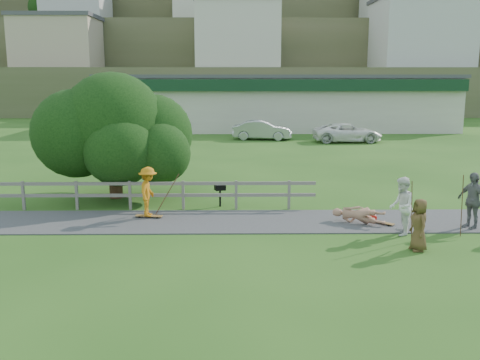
{
  "coord_description": "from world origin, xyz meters",
  "views": [
    {
      "loc": [
        -0.11,
        -16.37,
        4.96
      ],
      "look_at": [
        0.13,
        2.0,
        1.38
      ],
      "focal_mm": 40.0,
      "sensor_mm": 36.0,
      "label": 1
    }
  ],
  "objects_px": {
    "skater_fallen": "(358,215)",
    "spectator_a": "(401,206)",
    "spectator_b": "(472,201)",
    "car_silver": "(262,130)",
    "bbq": "(220,196)",
    "car_white": "(347,133)",
    "tree": "(114,148)",
    "spectator_c": "(419,225)",
    "skater_rider": "(148,194)"
  },
  "relations": [
    {
      "from": "skater_rider",
      "to": "skater_fallen",
      "type": "relative_size",
      "value": 0.99
    },
    {
      "from": "skater_fallen",
      "to": "spectator_c",
      "type": "bearing_deg",
      "value": -128.54
    },
    {
      "from": "skater_fallen",
      "to": "spectator_b",
      "type": "height_order",
      "value": "spectator_b"
    },
    {
      "from": "skater_fallen",
      "to": "car_silver",
      "type": "height_order",
      "value": "car_silver"
    },
    {
      "from": "car_white",
      "to": "bbq",
      "type": "distance_m",
      "value": 22.38
    },
    {
      "from": "skater_fallen",
      "to": "tree",
      "type": "height_order",
      "value": "tree"
    },
    {
      "from": "spectator_b",
      "to": "bbq",
      "type": "distance_m",
      "value": 8.95
    },
    {
      "from": "spectator_a",
      "to": "car_silver",
      "type": "relative_size",
      "value": 0.4
    },
    {
      "from": "skater_rider",
      "to": "bbq",
      "type": "xyz_separation_m",
      "value": [
        2.48,
        1.77,
        -0.45
      ]
    },
    {
      "from": "tree",
      "to": "skater_fallen",
      "type": "bearing_deg",
      "value": -24.74
    },
    {
      "from": "skater_fallen",
      "to": "car_silver",
      "type": "distance_m",
      "value": 24.81
    },
    {
      "from": "spectator_b",
      "to": "car_white",
      "type": "bearing_deg",
      "value": 151.32
    },
    {
      "from": "car_white",
      "to": "bbq",
      "type": "relative_size",
      "value": 6.1
    },
    {
      "from": "spectator_a",
      "to": "skater_rider",
      "type": "bearing_deg",
      "value": -90.56
    },
    {
      "from": "spectator_a",
      "to": "spectator_b",
      "type": "xyz_separation_m",
      "value": [
        2.53,
        0.64,
        0.02
      ]
    },
    {
      "from": "skater_rider",
      "to": "spectator_b",
      "type": "height_order",
      "value": "spectator_b"
    },
    {
      "from": "skater_rider",
      "to": "spectator_c",
      "type": "bearing_deg",
      "value": -110.34
    },
    {
      "from": "car_silver",
      "to": "spectator_a",
      "type": "bearing_deg",
      "value": -166.08
    },
    {
      "from": "skater_fallen",
      "to": "spectator_b",
      "type": "relative_size",
      "value": 0.94
    },
    {
      "from": "spectator_c",
      "to": "bbq",
      "type": "height_order",
      "value": "spectator_c"
    },
    {
      "from": "skater_rider",
      "to": "car_white",
      "type": "xyz_separation_m",
      "value": [
        11.7,
        22.16,
        -0.15
      ]
    },
    {
      "from": "spectator_a",
      "to": "spectator_c",
      "type": "distance_m",
      "value": 1.58
    },
    {
      "from": "skater_rider",
      "to": "spectator_c",
      "type": "distance_m",
      "value": 9.08
    },
    {
      "from": "spectator_a",
      "to": "bbq",
      "type": "relative_size",
      "value": 2.18
    },
    {
      "from": "car_silver",
      "to": "bbq",
      "type": "relative_size",
      "value": 5.44
    },
    {
      "from": "bbq",
      "to": "car_silver",
      "type": "bearing_deg",
      "value": 65.18
    },
    {
      "from": "car_silver",
      "to": "bbq",
      "type": "height_order",
      "value": "car_silver"
    },
    {
      "from": "spectator_a",
      "to": "car_white",
      "type": "relative_size",
      "value": 0.36
    },
    {
      "from": "bbq",
      "to": "skater_rider",
      "type": "bearing_deg",
      "value": -162.09
    },
    {
      "from": "bbq",
      "to": "spectator_b",
      "type": "bearing_deg",
      "value": -38.42
    },
    {
      "from": "spectator_a",
      "to": "spectator_b",
      "type": "bearing_deg",
      "value": 117.53
    },
    {
      "from": "car_white",
      "to": "tree",
      "type": "distance_m",
      "value": 23.23
    },
    {
      "from": "skater_rider",
      "to": "spectator_b",
      "type": "distance_m",
      "value": 10.92
    },
    {
      "from": "skater_fallen",
      "to": "spectator_c",
      "type": "height_order",
      "value": "spectator_c"
    },
    {
      "from": "skater_rider",
      "to": "bbq",
      "type": "bearing_deg",
      "value": -51.35
    },
    {
      "from": "skater_fallen",
      "to": "spectator_a",
      "type": "xyz_separation_m",
      "value": [
        1.06,
        -1.21,
        0.6
      ]
    },
    {
      "from": "spectator_b",
      "to": "spectator_a",
      "type": "bearing_deg",
      "value": -102.35
    },
    {
      "from": "spectator_b",
      "to": "skater_fallen",
      "type": "bearing_deg",
      "value": -125.51
    },
    {
      "from": "tree",
      "to": "spectator_a",
      "type": "bearing_deg",
      "value": -27.99
    },
    {
      "from": "spectator_a",
      "to": "tree",
      "type": "height_order",
      "value": "tree"
    },
    {
      "from": "skater_rider",
      "to": "skater_fallen",
      "type": "distance_m",
      "value": 7.31
    },
    {
      "from": "spectator_b",
      "to": "tree",
      "type": "bearing_deg",
      "value": -137.11
    },
    {
      "from": "spectator_b",
      "to": "car_white",
      "type": "relative_size",
      "value": 0.36
    },
    {
      "from": "car_silver",
      "to": "car_white",
      "type": "distance_m",
      "value": 6.64
    },
    {
      "from": "spectator_a",
      "to": "car_white",
      "type": "height_order",
      "value": "spectator_a"
    },
    {
      "from": "tree",
      "to": "bbq",
      "type": "height_order",
      "value": "tree"
    },
    {
      "from": "skater_fallen",
      "to": "spectator_a",
      "type": "bearing_deg",
      "value": -108.68
    },
    {
      "from": "car_silver",
      "to": "skater_fallen",
      "type": "bearing_deg",
      "value": -168.19
    },
    {
      "from": "spectator_b",
      "to": "car_silver",
      "type": "xyz_separation_m",
      "value": [
        -5.54,
        25.29,
        -0.18
      ]
    },
    {
      "from": "car_white",
      "to": "skater_rider",
      "type": "bearing_deg",
      "value": 150.11
    }
  ]
}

